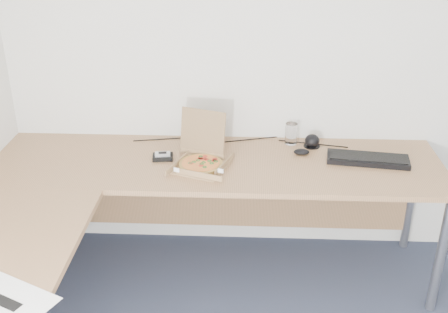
{
  "coord_description": "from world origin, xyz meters",
  "views": [
    {
      "loc": [
        -0.33,
        -1.34,
        2.08
      ],
      "look_at": [
        -0.45,
        1.28,
        0.82
      ],
      "focal_mm": 44.27,
      "sensor_mm": 36.0,
      "label": 1
    }
  ],
  "objects_px": {
    "keyboard": "(368,159)",
    "wallet": "(163,157)",
    "desk": "(145,204)",
    "pizza_box": "(201,161)",
    "drinking_glass": "(291,134)"
  },
  "relations": [
    {
      "from": "keyboard",
      "to": "wallet",
      "type": "bearing_deg",
      "value": -171.39
    },
    {
      "from": "desk",
      "to": "wallet",
      "type": "height_order",
      "value": "wallet"
    },
    {
      "from": "pizza_box",
      "to": "wallet",
      "type": "distance_m",
      "value": 0.24
    },
    {
      "from": "pizza_box",
      "to": "drinking_glass",
      "type": "bearing_deg",
      "value": 52.37
    },
    {
      "from": "pizza_box",
      "to": "drinking_glass",
      "type": "distance_m",
      "value": 0.6
    },
    {
      "from": "desk",
      "to": "pizza_box",
      "type": "distance_m",
      "value": 0.45
    },
    {
      "from": "drinking_glass",
      "to": "wallet",
      "type": "bearing_deg",
      "value": -161.83
    },
    {
      "from": "desk",
      "to": "pizza_box",
      "type": "xyz_separation_m",
      "value": [
        0.25,
        0.37,
        0.06
      ]
    },
    {
      "from": "wallet",
      "to": "drinking_glass",
      "type": "bearing_deg",
      "value": 11.68
    },
    {
      "from": "wallet",
      "to": "pizza_box",
      "type": "bearing_deg",
      "value": -27.48
    },
    {
      "from": "drinking_glass",
      "to": "keyboard",
      "type": "distance_m",
      "value": 0.47
    },
    {
      "from": "pizza_box",
      "to": "drinking_glass",
      "type": "height_order",
      "value": "pizza_box"
    },
    {
      "from": "pizza_box",
      "to": "keyboard",
      "type": "distance_m",
      "value": 0.92
    },
    {
      "from": "keyboard",
      "to": "pizza_box",
      "type": "bearing_deg",
      "value": -165.94
    },
    {
      "from": "drinking_glass",
      "to": "keyboard",
      "type": "xyz_separation_m",
      "value": [
        0.41,
        -0.23,
        -0.05
      ]
    }
  ]
}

